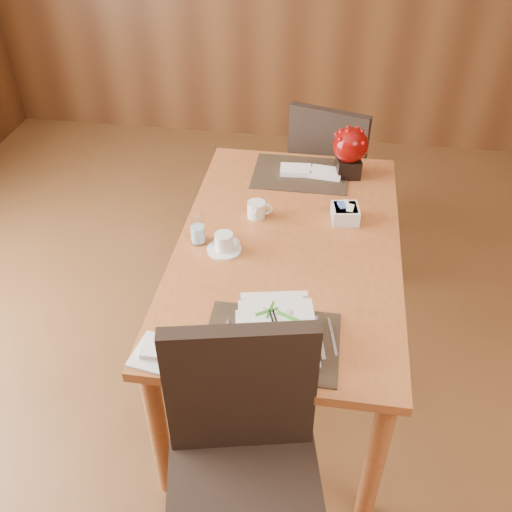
# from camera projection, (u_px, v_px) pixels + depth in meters

# --- Properties ---
(ground) EXTENTS (6.00, 6.00, 0.00)m
(ground) POSITION_uv_depth(u_px,v_px,m) (267.00, 477.00, 2.33)
(ground) COLOR brown
(ground) RESTS_ON ground
(dining_table) EXTENTS (0.90, 1.50, 0.75)m
(dining_table) POSITION_uv_depth(u_px,v_px,m) (288.00, 261.00, 2.38)
(dining_table) COLOR #AF6130
(dining_table) RESTS_ON ground
(placemat_near) EXTENTS (0.45, 0.33, 0.01)m
(placemat_near) POSITION_uv_depth(u_px,v_px,m) (271.00, 342.00, 1.89)
(placemat_near) COLOR black
(placemat_near) RESTS_ON dining_table
(placemat_far) EXTENTS (0.45, 0.33, 0.01)m
(placemat_far) POSITION_uv_depth(u_px,v_px,m) (300.00, 174.00, 2.74)
(placemat_far) COLOR black
(placemat_far) RESTS_ON dining_table
(soup_setting) EXTENTS (0.31, 0.31, 0.11)m
(soup_setting) POSITION_uv_depth(u_px,v_px,m) (276.00, 329.00, 1.87)
(soup_setting) COLOR white
(soup_setting) RESTS_ON dining_table
(coffee_cup) EXTENTS (0.14, 0.14, 0.08)m
(coffee_cup) POSITION_uv_depth(u_px,v_px,m) (224.00, 243.00, 2.26)
(coffee_cup) COLOR white
(coffee_cup) RESTS_ON dining_table
(water_glass) EXTENTS (0.08, 0.08, 0.14)m
(water_glass) POSITION_uv_depth(u_px,v_px,m) (197.00, 228.00, 2.28)
(water_glass) COLOR silver
(water_glass) RESTS_ON dining_table
(creamer_jug) EXTENTS (0.11, 0.11, 0.07)m
(creamer_jug) POSITION_uv_depth(u_px,v_px,m) (256.00, 210.00, 2.44)
(creamer_jug) COLOR white
(creamer_jug) RESTS_ON dining_table
(sugar_caddy) EXTENTS (0.13, 0.13, 0.07)m
(sugar_caddy) POSITION_uv_depth(u_px,v_px,m) (345.00, 214.00, 2.42)
(sugar_caddy) COLOR white
(sugar_caddy) RESTS_ON dining_table
(berry_decor) EXTENTS (0.16, 0.16, 0.24)m
(berry_decor) POSITION_uv_depth(u_px,v_px,m) (350.00, 150.00, 2.65)
(berry_decor) COLOR black
(berry_decor) RESTS_ON dining_table
(napkins_far) EXTENTS (0.30, 0.11, 0.03)m
(napkins_far) POSITION_uv_depth(u_px,v_px,m) (313.00, 172.00, 2.72)
(napkins_far) COLOR white
(napkins_far) RESTS_ON dining_table
(bread_plate) EXTENTS (0.18, 0.18, 0.01)m
(bread_plate) POSITION_uv_depth(u_px,v_px,m) (158.00, 354.00, 1.85)
(bread_plate) COLOR white
(bread_plate) RESTS_ON dining_table
(near_chair) EXTENTS (0.57, 0.57, 1.03)m
(near_chair) POSITION_uv_depth(u_px,v_px,m) (243.00, 462.00, 1.74)
(near_chair) COLOR black
(near_chair) RESTS_ON ground
(far_chair) EXTENTS (0.55, 0.55, 0.95)m
(far_chair) POSITION_uv_depth(u_px,v_px,m) (331.00, 172.00, 3.18)
(far_chair) COLOR black
(far_chair) RESTS_ON ground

